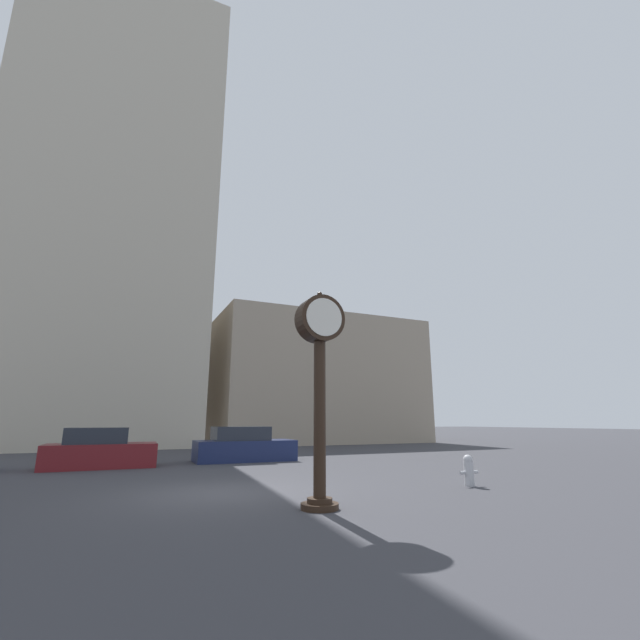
% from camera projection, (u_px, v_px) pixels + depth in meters
% --- Properties ---
extents(ground_plane, '(200.00, 200.00, 0.00)m').
position_uv_depth(ground_plane, '(220.00, 493.00, 10.58)').
color(ground_plane, '#38383D').
extents(building_tall_tower, '(14.26, 12.00, 35.53)m').
position_uv_depth(building_tall_tower, '(114.00, 215.00, 34.12)').
color(building_tall_tower, '#BCB29E').
rests_on(building_tall_tower, ground_plane).
extents(building_storefront_row, '(17.27, 12.00, 10.27)m').
position_uv_depth(building_storefront_row, '(311.00, 382.00, 38.17)').
color(building_storefront_row, gray).
rests_on(building_storefront_row, ground_plane).
extents(street_clock, '(1.03, 0.78, 4.58)m').
position_uv_depth(street_clock, '(320.00, 364.00, 9.29)').
color(street_clock, black).
rests_on(street_clock, ground_plane).
extents(car_maroon, '(3.95, 1.82, 1.49)m').
position_uv_depth(car_maroon, '(100.00, 451.00, 16.35)').
color(car_maroon, maroon).
rests_on(car_maroon, ground_plane).
extents(car_navy, '(4.38, 1.94, 1.50)m').
position_uv_depth(car_navy, '(244.00, 446.00, 19.15)').
color(car_navy, '#19234C').
rests_on(car_navy, ground_plane).
extents(fire_hydrant_near, '(0.61, 0.26, 0.83)m').
position_uv_depth(fire_hydrant_near, '(469.00, 470.00, 11.79)').
color(fire_hydrant_near, '#B7B7BC').
rests_on(fire_hydrant_near, ground_plane).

